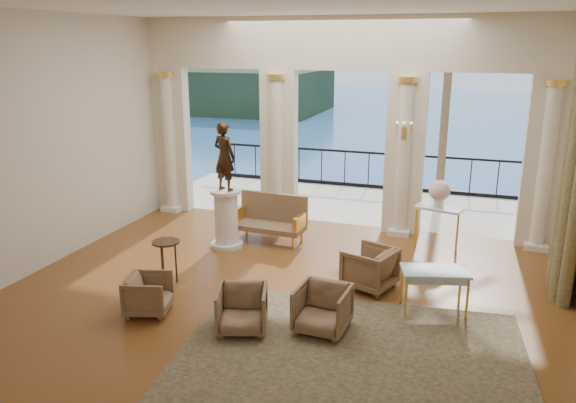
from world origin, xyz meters
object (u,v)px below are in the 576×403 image
(armchair_b, at_px, (322,307))
(armchair_c, at_px, (370,266))
(console_table, at_px, (438,214))
(side_table, at_px, (166,247))
(armchair_a, at_px, (242,307))
(settee, at_px, (271,218))
(statue, at_px, (224,156))
(armchair_d, at_px, (148,292))
(pedestal, at_px, (226,220))
(game_table, at_px, (435,274))

(armchair_b, distance_m, armchair_c, 1.70)
(console_table, relative_size, side_table, 1.26)
(armchair_a, bearing_deg, settee, 86.11)
(statue, relative_size, console_table, 1.41)
(armchair_b, height_order, armchair_d, armchair_b)
(settee, distance_m, pedestal, 0.94)
(armchair_a, distance_m, side_table, 2.17)
(armchair_b, xyz_separation_m, pedestal, (-2.73, 2.69, 0.20))
(armchair_c, height_order, statue, statue)
(armchair_c, height_order, console_table, console_table)
(armchair_c, bearing_deg, pedestal, -89.53)
(armchair_a, distance_m, pedestal, 3.47)
(armchair_a, bearing_deg, pedestal, 100.25)
(armchair_b, xyz_separation_m, side_table, (-2.94, 0.75, 0.28))
(game_table, height_order, statue, statue)
(armchair_a, height_order, settee, settee)
(armchair_d, bearing_deg, pedestal, -14.44)
(pedestal, distance_m, statue, 1.28)
(armchair_b, height_order, settee, settee)
(armchair_a, height_order, armchair_d, armchair_a)
(armchair_b, distance_m, side_table, 3.04)
(armchair_b, distance_m, statue, 4.11)
(game_table, bearing_deg, armchair_c, 138.27)
(armchair_a, bearing_deg, console_table, 43.27)
(armchair_a, relative_size, settee, 0.48)
(armchair_b, bearing_deg, armchair_c, 81.27)
(armchair_c, height_order, settee, settee)
(armchair_b, relative_size, pedestal, 0.63)
(armchair_b, relative_size, settee, 0.49)
(settee, bearing_deg, armchair_a, -72.43)
(armchair_d, relative_size, console_table, 0.69)
(game_table, bearing_deg, pedestal, 143.88)
(armchair_c, distance_m, statue, 3.57)
(pedestal, distance_m, side_table, 1.96)
(settee, relative_size, game_table, 1.37)
(armchair_d, relative_size, game_table, 0.60)
(armchair_c, height_order, armchair_d, armchair_c)
(side_table, bearing_deg, pedestal, 83.85)
(console_table, bearing_deg, pedestal, -148.80)
(armchair_a, height_order, pedestal, pedestal)
(armchair_b, bearing_deg, side_table, 169.23)
(armchair_d, height_order, game_table, game_table)
(pedestal, distance_m, console_table, 4.18)
(pedestal, bearing_deg, game_table, -20.60)
(armchair_a, bearing_deg, armchair_b, 0.01)
(side_table, bearing_deg, settee, 70.00)
(armchair_a, relative_size, pedestal, 0.61)
(settee, height_order, pedestal, pedestal)
(console_table, bearing_deg, armchair_b, -93.96)
(side_table, bearing_deg, game_table, 4.96)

